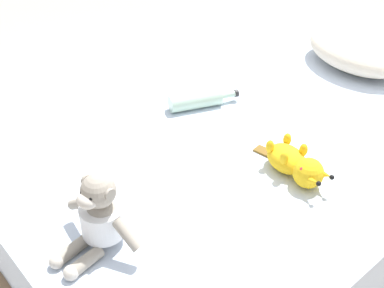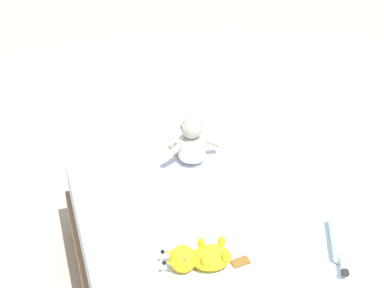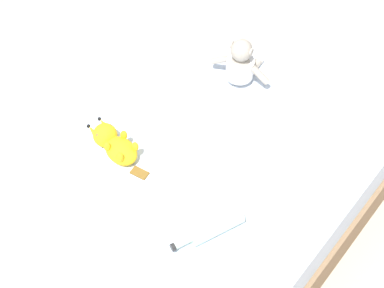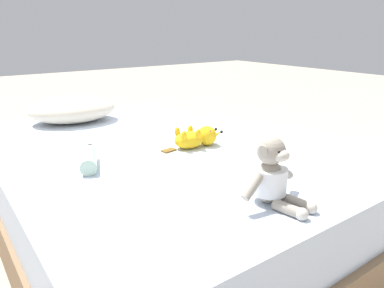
# 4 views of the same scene
# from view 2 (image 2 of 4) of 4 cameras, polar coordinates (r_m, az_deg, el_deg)

# --- Properties ---
(plush_monkey) EXTENTS (0.29, 0.24, 0.24)m
(plush_monkey) POSITION_cam_2_polar(r_m,az_deg,el_deg) (2.74, -0.10, 0.05)
(plush_monkey) COLOR #9E9384
(plush_monkey) RESTS_ON bed
(plush_yellow_creature) EXTENTS (0.33, 0.13, 0.10)m
(plush_yellow_creature) POSITION_cam_2_polar(r_m,az_deg,el_deg) (2.25, 0.67, -10.49)
(plush_yellow_creature) COLOR yellow
(plush_yellow_creature) RESTS_ON bed
(glass_bottle) EXTENTS (0.15, 0.29, 0.07)m
(glass_bottle) POSITION_cam_2_polar(r_m,az_deg,el_deg) (2.41, 13.56, -8.62)
(glass_bottle) COLOR #B2D1B7
(glass_bottle) RESTS_ON bed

